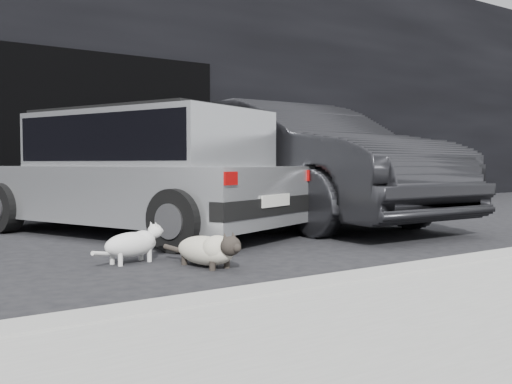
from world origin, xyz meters
TOP-DOWN VIEW (x-y plane):
  - ground at (0.00, 0.00)m, footprint 80.00×80.00m
  - building_facade at (1.00, 6.00)m, footprint 34.00×4.00m
  - garage_opening at (1.00, 3.99)m, footprint 4.00×0.10m
  - curb at (1.00, -2.60)m, footprint 18.00×0.25m
  - silver_hatchback at (0.42, 0.97)m, footprint 3.02×4.15m
  - second_car at (2.59, 0.98)m, footprint 1.76×4.98m
  - cat_siamese at (0.02, -1.31)m, footprint 0.39×0.85m
  - cat_white at (-0.38, -0.79)m, footprint 0.68×0.33m

SIDE VIEW (x-z plane):
  - ground at x=0.00m, z-range 0.00..0.00m
  - curb at x=1.00m, z-range 0.00..0.12m
  - cat_siamese at x=0.02m, z-range -0.01..0.28m
  - cat_white at x=-0.38m, z-range 0.00..0.32m
  - silver_hatchback at x=0.42m, z-range 0.06..1.46m
  - second_car at x=2.59m, z-range 0.00..1.64m
  - garage_opening at x=1.00m, z-range 0.00..2.60m
  - building_facade at x=1.00m, z-range 0.00..5.00m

